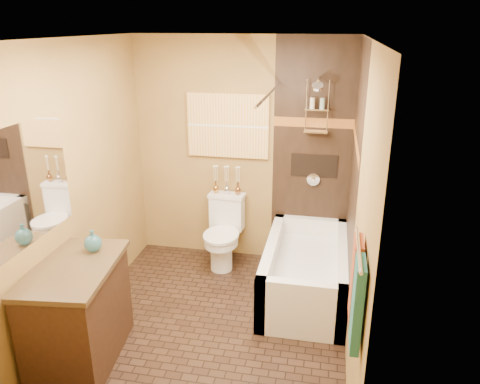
% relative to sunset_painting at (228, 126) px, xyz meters
% --- Properties ---
extents(floor, '(3.00, 3.00, 0.00)m').
position_rel_sunset_painting_xyz_m(floor, '(0.15, -1.48, -1.55)').
color(floor, black).
rests_on(floor, ground).
extents(wall_left, '(0.02, 3.00, 2.50)m').
position_rel_sunset_painting_xyz_m(wall_left, '(-1.05, -1.48, -0.30)').
color(wall_left, '#A68140').
rests_on(wall_left, floor).
extents(wall_right, '(0.02, 3.00, 2.50)m').
position_rel_sunset_painting_xyz_m(wall_right, '(1.35, -1.48, -0.30)').
color(wall_right, '#A68140').
rests_on(wall_right, floor).
extents(wall_back, '(2.40, 0.02, 2.50)m').
position_rel_sunset_painting_xyz_m(wall_back, '(0.15, 0.02, -0.30)').
color(wall_back, '#A68140').
rests_on(wall_back, floor).
extents(wall_front, '(2.40, 0.02, 2.50)m').
position_rel_sunset_painting_xyz_m(wall_front, '(0.15, -2.98, -0.30)').
color(wall_front, '#A68140').
rests_on(wall_front, floor).
extents(ceiling, '(3.00, 3.00, 0.00)m').
position_rel_sunset_painting_xyz_m(ceiling, '(0.15, -1.48, 0.95)').
color(ceiling, silver).
rests_on(ceiling, wall_back).
extents(alcove_tile_back, '(0.85, 0.01, 2.50)m').
position_rel_sunset_painting_xyz_m(alcove_tile_back, '(0.93, 0.01, -0.30)').
color(alcove_tile_back, black).
rests_on(alcove_tile_back, wall_back).
extents(alcove_tile_right, '(0.01, 1.50, 2.50)m').
position_rel_sunset_painting_xyz_m(alcove_tile_right, '(1.34, -0.73, -0.30)').
color(alcove_tile_right, black).
rests_on(alcove_tile_right, wall_right).
extents(mosaic_band_back, '(0.85, 0.01, 0.10)m').
position_rel_sunset_painting_xyz_m(mosaic_band_back, '(0.93, 0.00, 0.07)').
color(mosaic_band_back, brown).
rests_on(mosaic_band_back, alcove_tile_back).
extents(mosaic_band_right, '(0.01, 1.50, 0.10)m').
position_rel_sunset_painting_xyz_m(mosaic_band_right, '(1.33, -0.73, 0.07)').
color(mosaic_band_right, brown).
rests_on(mosaic_band_right, alcove_tile_right).
extents(alcove_niche, '(0.50, 0.01, 0.25)m').
position_rel_sunset_painting_xyz_m(alcove_niche, '(0.95, 0.01, -0.40)').
color(alcove_niche, black).
rests_on(alcove_niche, alcove_tile_back).
extents(shower_fixtures, '(0.24, 0.33, 1.16)m').
position_rel_sunset_painting_xyz_m(shower_fixtures, '(0.95, -0.10, 0.12)').
color(shower_fixtures, silver).
rests_on(shower_fixtures, floor).
extents(curtain_rod, '(0.03, 1.55, 0.03)m').
position_rel_sunset_painting_xyz_m(curtain_rod, '(0.55, -0.73, 0.47)').
color(curtain_rod, silver).
rests_on(curtain_rod, wall_back).
extents(towel_bar, '(0.02, 0.55, 0.02)m').
position_rel_sunset_painting_xyz_m(towel_bar, '(1.30, -2.53, -0.10)').
color(towel_bar, silver).
rests_on(towel_bar, wall_right).
extents(towel_teal, '(0.05, 0.22, 0.52)m').
position_rel_sunset_painting_xyz_m(towel_teal, '(1.31, -2.66, -0.37)').
color(towel_teal, '#1C5D55').
rests_on(towel_teal, towel_bar).
extents(towel_rust, '(0.05, 0.22, 0.52)m').
position_rel_sunset_painting_xyz_m(towel_rust, '(1.31, -2.40, -0.37)').
color(towel_rust, maroon).
rests_on(towel_rust, towel_bar).
extents(sunset_painting, '(0.90, 0.04, 0.70)m').
position_rel_sunset_painting_xyz_m(sunset_painting, '(0.00, 0.00, 0.00)').
color(sunset_painting, gold).
rests_on(sunset_painting, wall_back).
extents(vanity_mirror, '(0.01, 1.00, 0.90)m').
position_rel_sunset_painting_xyz_m(vanity_mirror, '(-1.04, -2.04, -0.05)').
color(vanity_mirror, white).
rests_on(vanity_mirror, wall_left).
extents(bathtub, '(0.80, 1.50, 0.55)m').
position_rel_sunset_painting_xyz_m(bathtub, '(0.95, -0.73, -1.33)').
color(bathtub, white).
rests_on(bathtub, floor).
extents(toilet, '(0.42, 0.61, 0.79)m').
position_rel_sunset_painting_xyz_m(toilet, '(-0.00, -0.26, -1.15)').
color(toilet, white).
rests_on(toilet, floor).
extents(vanity, '(0.70, 1.03, 0.86)m').
position_rel_sunset_painting_xyz_m(vanity, '(-0.77, -2.04, -1.12)').
color(vanity, black).
rests_on(vanity, floor).
extents(teal_bottle, '(0.19, 0.19, 0.23)m').
position_rel_sunset_painting_xyz_m(teal_bottle, '(-0.72, -1.79, -0.60)').
color(teal_bottle, '#276777').
rests_on(teal_bottle, vanity).
extents(bud_vases, '(0.32, 0.07, 0.32)m').
position_rel_sunset_painting_xyz_m(bud_vases, '(-0.00, -0.08, -0.59)').
color(bud_vases, '#B88239').
rests_on(bud_vases, toilet).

